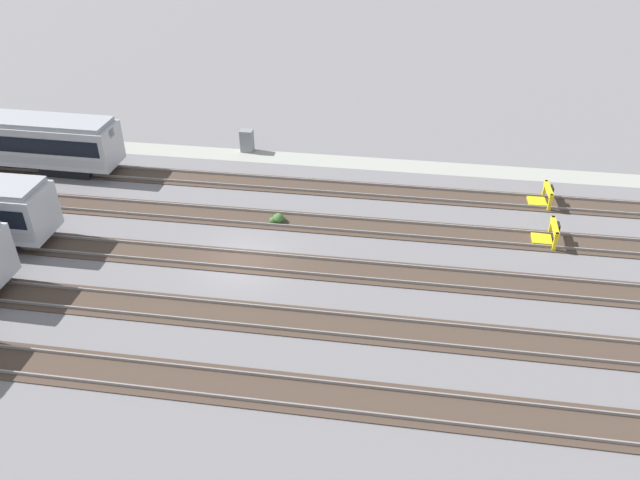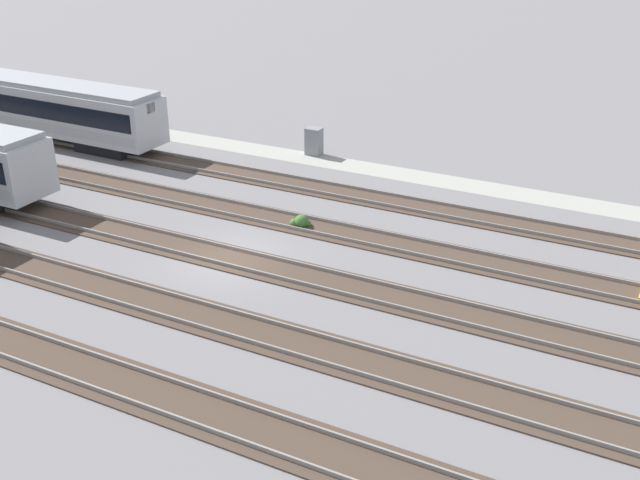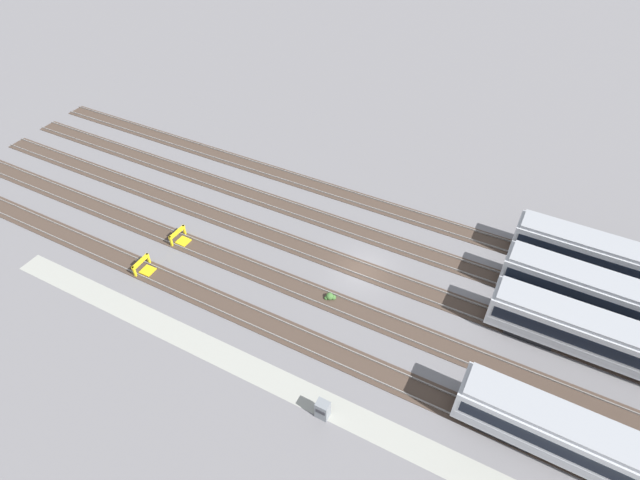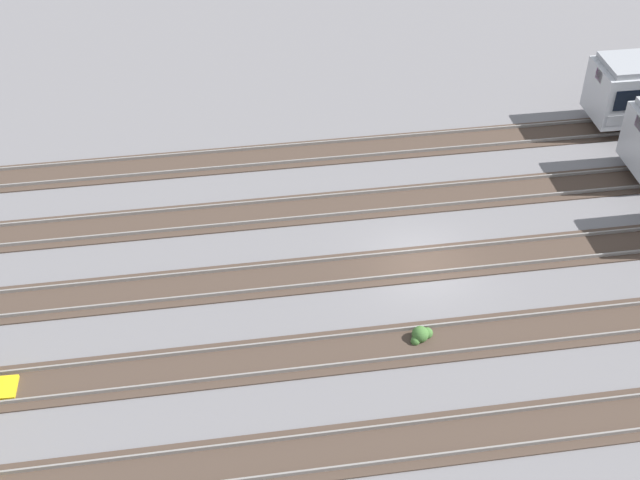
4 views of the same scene
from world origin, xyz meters
name	(u,v)px [view 2 (image 2 of 4)]	position (x,y,z in m)	size (l,w,h in m)	color
ground_plane	(230,259)	(0.00, 0.00, 0.00)	(400.00, 400.00, 0.00)	slate
service_walkway	(357,167)	(0.00, -12.96, 0.00)	(54.00, 2.00, 0.01)	#9E9E93
rail_track_nearest	(325,189)	(0.00, -8.94, 0.04)	(90.00, 2.23, 0.21)	#47382D
rail_track_near_inner	(283,220)	(0.00, -4.47, 0.04)	(90.00, 2.24, 0.21)	#47382D
rail_track_middle	(230,258)	(0.00, 0.00, 0.04)	(90.00, 2.24, 0.21)	#47382D
rail_track_far_inner	(165,306)	(0.00, 4.47, 0.04)	(90.00, 2.23, 0.21)	#47382D
rail_track_farthest	(80,368)	(0.00, 8.94, 0.04)	(90.00, 2.23, 0.21)	#47382D
subway_car_back_row_leftmost	(38,106)	(19.84, -8.92, 2.04)	(18.04, 3.12, 3.70)	#B7BABF
electrical_cabinet	(314,141)	(3.15, -13.76, 0.80)	(0.90, 0.73, 1.60)	gray
weed_clump	(301,222)	(-1.08, -4.26, 0.24)	(0.92, 0.70, 0.64)	#427033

